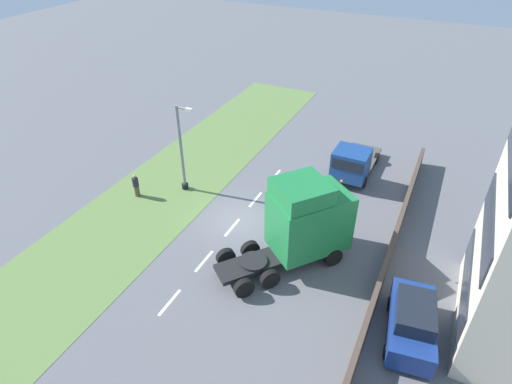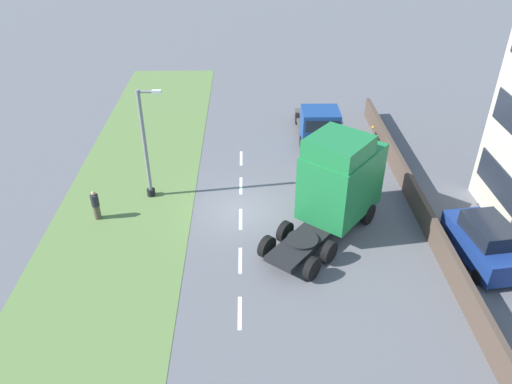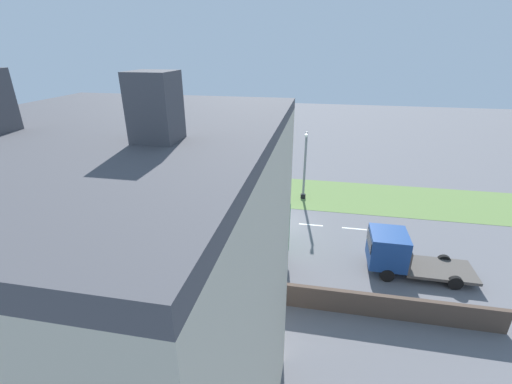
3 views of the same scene
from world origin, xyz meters
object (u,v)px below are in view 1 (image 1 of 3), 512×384
Objects in this scene: flatbed_truck at (352,163)px; parked_car at (412,322)px; lorry_cab at (305,221)px; lamp_post at (182,155)px; pedestrian at (136,186)px.

parked_car is at bearing 117.13° from flatbed_truck.
parked_car is at bearing 14.12° from lorry_cab.
lamp_post is (-9.45, 2.85, 0.19)m from lorry_cab.
pedestrian is (-12.13, -8.06, -0.57)m from flatbed_truck.
flatbed_truck reaches higher than pedestrian.
lamp_post is (-9.71, -5.98, 1.30)m from flatbed_truck.
lamp_post reaches higher than parked_car.
lamp_post reaches higher than flatbed_truck.
pedestrian is at bearing 34.09° from flatbed_truck.
lamp_post is at bearing 32.09° from flatbed_truck.
lamp_post reaches higher than lorry_cab.
flatbed_truck is 14.57m from pedestrian.
flatbed_truck is 3.77× the size of pedestrian.
lorry_cab is 1.15× the size of lamp_post.
flatbed_truck is 11.47m from lamp_post.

